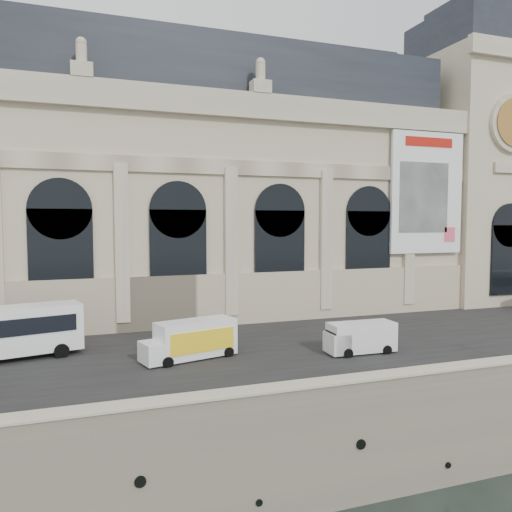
{
  "coord_description": "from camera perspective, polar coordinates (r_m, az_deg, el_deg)",
  "views": [
    {
      "loc": [
        -12.4,
        -23.41,
        15.94
      ],
      "look_at": [
        3.58,
        22.0,
        12.59
      ],
      "focal_mm": 35.0,
      "sensor_mm": 36.0,
      "label": 1
    }
  ],
  "objects": [
    {
      "name": "quay",
      "position": [
        61.1,
        -7.31,
        -8.27
      ],
      "size": [
        160.0,
        70.0,
        6.0
      ],
      "primitive_type": "cube",
      "color": "gray",
      "rests_on": "ground"
    },
    {
      "name": "parapet",
      "position": [
        28.59,
        7.76,
        -15.08
      ],
      "size": [
        160.0,
        1.4,
        1.21
      ],
      "color": "gray",
      "rests_on": "quay"
    },
    {
      "name": "box_truck",
      "position": [
        36.69,
        -7.44,
        -9.51
      ],
      "size": [
        7.23,
        3.87,
        2.78
      ],
      "color": "white",
      "rests_on": "quay"
    },
    {
      "name": "clock_pavilion",
      "position": [
        69.6,
        22.94,
        9.84
      ],
      "size": [
        13.0,
        14.72,
        36.7
      ],
      "color": "beige",
      "rests_on": "quay"
    },
    {
      "name": "van_c",
      "position": [
        38.7,
        11.52,
        -9.15
      ],
      "size": [
        5.32,
        2.32,
        2.34
      ],
      "color": "white",
      "rests_on": "quay"
    },
    {
      "name": "museum",
      "position": [
        54.78,
        -12.73,
        7.85
      ],
      "size": [
        69.0,
        18.7,
        29.1
      ],
      "color": "beige",
      "rests_on": "quay"
    },
    {
      "name": "street",
      "position": [
        40.64,
        -1.03,
        -10.13
      ],
      "size": [
        160.0,
        24.0,
        0.06
      ],
      "primitive_type": "cube",
      "color": "#2D2D2D",
      "rests_on": "quay"
    }
  ]
}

